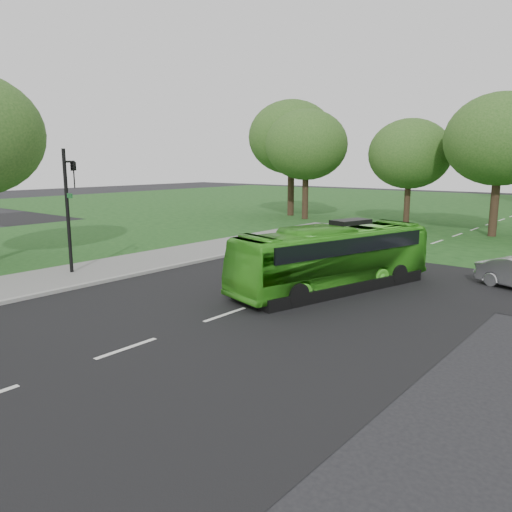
# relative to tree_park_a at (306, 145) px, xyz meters

# --- Properties ---
(ground) EXTENTS (160.00, 160.00, 0.00)m
(ground) POSITION_rel_tree_park_a_xyz_m (13.94, -27.58, -6.52)
(ground) COLOR black
(ground) RESTS_ON ground
(street_surfaces) EXTENTS (120.00, 120.00, 0.15)m
(street_surfaces) POSITION_rel_tree_park_a_xyz_m (13.56, -4.83, -6.49)
(street_surfaces) COLOR black
(street_surfaces) RESTS_ON ground
(tree_park_a) EXTENTS (7.23, 7.23, 9.61)m
(tree_park_a) POSITION_rel_tree_park_a_xyz_m (0.00, 0.00, 0.00)
(tree_park_a) COLOR black
(tree_park_a) RESTS_ON ground
(tree_park_b) EXTENTS (6.42, 6.42, 8.41)m
(tree_park_b) POSITION_rel_tree_park_a_xyz_m (9.00, 1.14, -0.84)
(tree_park_b) COLOR black
(tree_park_b) RESTS_ON ground
(tree_park_c) EXTENTS (7.25, 7.25, 9.63)m
(tree_park_c) POSITION_rel_tree_park_a_xyz_m (15.95, -0.66, 0.01)
(tree_park_c) COLOR black
(tree_park_c) RESTS_ON ground
(tree_park_f) EXTENTS (8.03, 8.03, 10.73)m
(tree_park_f) POSITION_rel_tree_park_a_xyz_m (-2.71, 1.59, 0.77)
(tree_park_f) COLOR black
(tree_park_f) RESTS_ON ground
(bus) EXTENTS (4.47, 9.53, 2.58)m
(bus) POSITION_rel_tree_park_a_xyz_m (14.94, -20.27, -5.23)
(bus) COLOR green
(bus) RESTS_ON ground
(traffic_light) EXTENTS (0.91, 0.26, 5.65)m
(traffic_light) POSITION_rel_tree_park_a_xyz_m (4.60, -25.58, -3.20)
(traffic_light) COLOR black
(traffic_light) RESTS_ON ground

